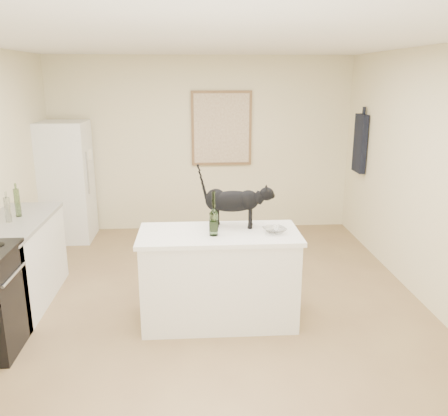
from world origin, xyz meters
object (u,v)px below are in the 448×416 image
wine_bottle (214,216)px  black_cat (233,204)px  fridge (66,182)px  glass_bowl (275,230)px

wine_bottle → black_cat: bearing=52.6°
fridge → wine_bottle: fridge is taller
fridge → glass_bowl: fridge is taller
black_cat → glass_bowl: size_ratio=3.15×
fridge → black_cat: (2.19, -2.38, 0.27)m
wine_bottle → glass_bowl: wine_bottle is taller
black_cat → glass_bowl: black_cat is taller
black_cat → glass_bowl: 0.48m
wine_bottle → glass_bowl: bearing=2.9°
glass_bowl → fridge: bearing=134.5°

